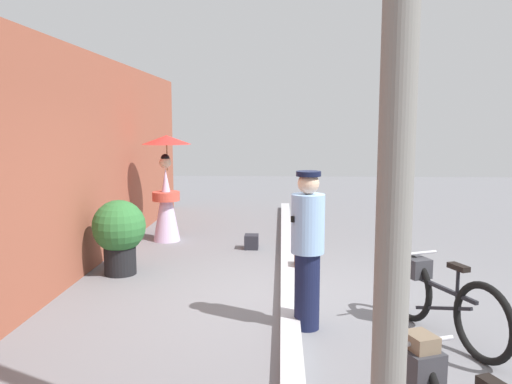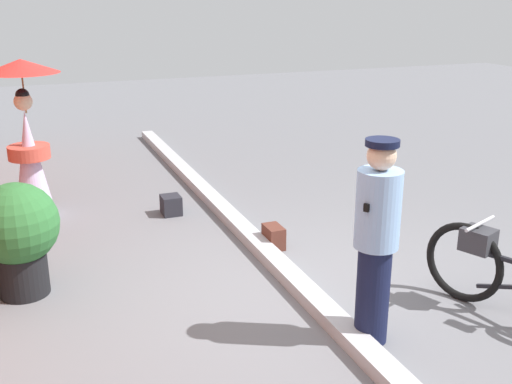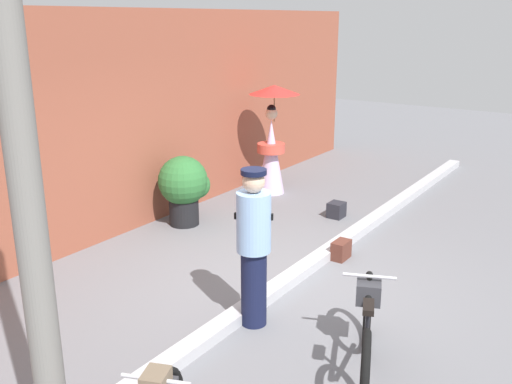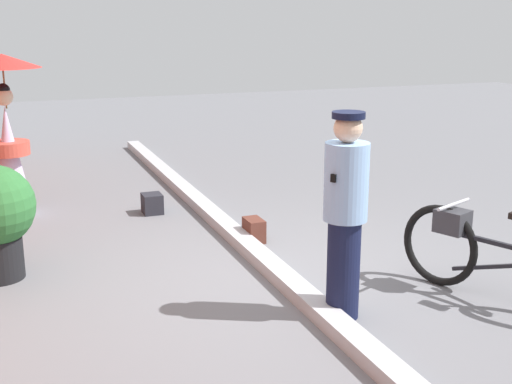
{
  "view_description": "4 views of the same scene",
  "coord_description": "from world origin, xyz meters",
  "px_view_note": "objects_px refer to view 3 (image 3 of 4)",
  "views": [
    {
      "loc": [
        -5.91,
        0.1,
        2.1
      ],
      "look_at": [
        0.69,
        0.43,
        1.23
      ],
      "focal_mm": 36.29,
      "sensor_mm": 36.0,
      "label": 1
    },
    {
      "loc": [
        -4.42,
        2.24,
        2.64
      ],
      "look_at": [
        0.58,
        0.28,
        0.89
      ],
      "focal_mm": 43.12,
      "sensor_mm": 36.0,
      "label": 2
    },
    {
      "loc": [
        -5.05,
        -3.12,
        3.01
      ],
      "look_at": [
        0.53,
        0.68,
        0.94
      ],
      "focal_mm": 40.11,
      "sensor_mm": 36.0,
      "label": 3
    },
    {
      "loc": [
        -5.12,
        2.24,
        2.31
      ],
      "look_at": [
        -0.14,
        0.33,
        0.92
      ],
      "focal_mm": 47.21,
      "sensor_mm": 36.0,
      "label": 4
    }
  ],
  "objects_px": {
    "potted_plant_by_door": "(185,186)",
    "person_officer": "(254,245)",
    "bicycle_near_officer": "(367,332)",
    "utility_pole": "(20,139)",
    "backpack_spare": "(337,210)",
    "backpack_on_pavement": "(341,250)",
    "person_with_parasol": "(272,138)"
  },
  "relations": [
    {
      "from": "backpack_on_pavement",
      "to": "person_officer",
      "type": "bearing_deg",
      "value": 179.64
    },
    {
      "from": "person_officer",
      "to": "backpack_spare",
      "type": "distance_m",
      "value": 3.58
    },
    {
      "from": "bicycle_near_officer",
      "to": "utility_pole",
      "type": "distance_m",
      "value": 3.29
    },
    {
      "from": "potted_plant_by_door",
      "to": "backpack_on_pavement",
      "type": "xyz_separation_m",
      "value": [
        0.13,
        -2.53,
        -0.48
      ]
    },
    {
      "from": "potted_plant_by_door",
      "to": "person_officer",
      "type": "bearing_deg",
      "value": -126.34
    },
    {
      "from": "person_with_parasol",
      "to": "backpack_on_pavement",
      "type": "bearing_deg",
      "value": -130.13
    },
    {
      "from": "bicycle_near_officer",
      "to": "utility_pole",
      "type": "relative_size",
      "value": 0.35
    },
    {
      "from": "person_officer",
      "to": "person_with_parasol",
      "type": "bearing_deg",
      "value": 30.5
    },
    {
      "from": "bicycle_near_officer",
      "to": "backpack_on_pavement",
      "type": "relative_size",
      "value": 5.96
    },
    {
      "from": "utility_pole",
      "to": "backpack_spare",
      "type": "bearing_deg",
      "value": 10.02
    },
    {
      "from": "backpack_on_pavement",
      "to": "backpack_spare",
      "type": "bearing_deg",
      "value": 28.63
    },
    {
      "from": "bicycle_near_officer",
      "to": "utility_pole",
      "type": "height_order",
      "value": "utility_pole"
    },
    {
      "from": "person_officer",
      "to": "utility_pole",
      "type": "bearing_deg",
      "value": -173.5
    },
    {
      "from": "person_officer",
      "to": "backpack_on_pavement",
      "type": "xyz_separation_m",
      "value": [
        1.99,
        -0.01,
        -0.74
      ]
    },
    {
      "from": "bicycle_near_officer",
      "to": "potted_plant_by_door",
      "type": "xyz_separation_m",
      "value": [
        2.01,
        3.81,
        0.2
      ]
    },
    {
      "from": "bicycle_near_officer",
      "to": "potted_plant_by_door",
      "type": "relative_size",
      "value": 1.6
    },
    {
      "from": "backpack_on_pavement",
      "to": "utility_pole",
      "type": "height_order",
      "value": "utility_pole"
    },
    {
      "from": "bicycle_near_officer",
      "to": "person_officer",
      "type": "bearing_deg",
      "value": 82.99
    },
    {
      "from": "backpack_spare",
      "to": "utility_pole",
      "type": "relative_size",
      "value": 0.05
    },
    {
      "from": "person_with_parasol",
      "to": "utility_pole",
      "type": "xyz_separation_m",
      "value": [
        -6.54,
        -2.63,
        1.41
      ]
    },
    {
      "from": "bicycle_near_officer",
      "to": "backpack_on_pavement",
      "type": "bearing_deg",
      "value": 30.75
    },
    {
      "from": "potted_plant_by_door",
      "to": "backpack_on_pavement",
      "type": "bearing_deg",
      "value": -86.98
    },
    {
      "from": "backpack_on_pavement",
      "to": "utility_pole",
      "type": "distance_m",
      "value": 5.11
    },
    {
      "from": "backpack_spare",
      "to": "utility_pole",
      "type": "bearing_deg",
      "value": -169.98
    },
    {
      "from": "potted_plant_by_door",
      "to": "backpack_spare",
      "type": "xyz_separation_m",
      "value": [
        1.56,
        -1.75,
        -0.48
      ]
    },
    {
      "from": "person_officer",
      "to": "potted_plant_by_door",
      "type": "bearing_deg",
      "value": 53.66
    },
    {
      "from": "backpack_spare",
      "to": "utility_pole",
      "type": "distance_m",
      "value": 6.49
    },
    {
      "from": "backpack_spare",
      "to": "potted_plant_by_door",
      "type": "bearing_deg",
      "value": 131.61
    },
    {
      "from": "utility_pole",
      "to": "bicycle_near_officer",
      "type": "bearing_deg",
      "value": -22.38
    },
    {
      "from": "potted_plant_by_door",
      "to": "bicycle_near_officer",
      "type": "bearing_deg",
      "value": -117.85
    },
    {
      "from": "person_officer",
      "to": "potted_plant_by_door",
      "type": "xyz_separation_m",
      "value": [
        1.85,
        2.52,
        -0.26
      ]
    },
    {
      "from": "person_officer",
      "to": "backpack_spare",
      "type": "xyz_separation_m",
      "value": [
        3.41,
        0.77,
        -0.74
      ]
    }
  ]
}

